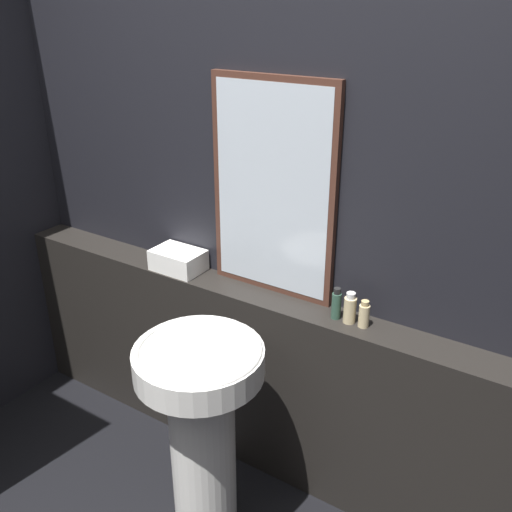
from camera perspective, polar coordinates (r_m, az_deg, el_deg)
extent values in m
cube|color=black|center=(2.37, 1.72, 5.11)|extent=(8.00, 0.06, 2.50)
cube|color=black|center=(2.67, 0.14, -12.17)|extent=(2.71, 0.18, 0.89)
cylinder|color=silver|center=(2.39, -5.27, -19.24)|extent=(0.25, 0.25, 0.78)
cylinder|color=silver|center=(2.11, -5.74, -10.52)|extent=(0.48, 0.48, 0.11)
torus|color=silver|center=(2.08, -5.80, -9.32)|extent=(0.47, 0.47, 0.02)
cube|color=#47281E|center=(2.30, 1.69, 6.61)|extent=(0.56, 0.03, 0.89)
cube|color=#B2BCC6|center=(2.29, 1.58, 6.55)|extent=(0.51, 0.02, 0.84)
cube|color=white|center=(2.64, -7.78, -0.40)|extent=(0.23, 0.16, 0.10)
cylinder|color=#2D4C3D|center=(2.25, 8.03, -4.96)|extent=(0.04, 0.04, 0.11)
cylinder|color=black|center=(2.22, 8.13, -3.49)|extent=(0.03, 0.03, 0.02)
cylinder|color=#C6B284|center=(2.23, 9.36, -5.37)|extent=(0.05, 0.05, 0.10)
cylinder|color=silver|center=(2.20, 9.47, -3.92)|extent=(0.03, 0.03, 0.02)
cylinder|color=#C6B284|center=(2.22, 10.74, -5.92)|extent=(0.04, 0.04, 0.09)
cylinder|color=tan|center=(2.19, 10.86, -4.67)|extent=(0.03, 0.03, 0.02)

